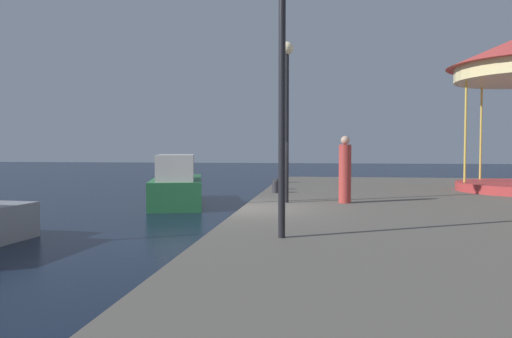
# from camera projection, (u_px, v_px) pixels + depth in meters

# --- Properties ---
(ground_plane) EXTENTS (120.00, 120.00, 0.00)m
(ground_plane) POSITION_uv_depth(u_px,v_px,m) (241.00, 239.00, 12.59)
(ground_plane) COLOR black
(motorboat_green) EXTENTS (3.29, 6.04, 2.06)m
(motorboat_green) POSITION_uv_depth(u_px,v_px,m) (177.00, 186.00, 19.96)
(motorboat_green) COLOR #236638
(motorboat_green) RESTS_ON ground
(lamp_post_near_edge) EXTENTS (0.36, 0.36, 4.59)m
(lamp_post_near_edge) POSITION_uv_depth(u_px,v_px,m) (282.00, 54.00, 8.26)
(lamp_post_near_edge) COLOR black
(lamp_post_near_edge) RESTS_ON quay_dock
(lamp_post_mid_promenade) EXTENTS (0.36, 0.36, 4.45)m
(lamp_post_mid_promenade) POSITION_uv_depth(u_px,v_px,m) (287.00, 93.00, 13.61)
(lamp_post_mid_promenade) COLOR black
(lamp_post_mid_promenade) RESTS_ON quay_dock
(bollard_south) EXTENTS (0.24, 0.24, 0.40)m
(bollard_south) POSITION_uv_depth(u_px,v_px,m) (277.00, 184.00, 17.94)
(bollard_south) COLOR #2D2D33
(bollard_south) RESTS_ON quay_dock
(bollard_center) EXTENTS (0.24, 0.24, 0.40)m
(bollard_center) POSITION_uv_depth(u_px,v_px,m) (284.00, 178.00, 21.47)
(bollard_center) COLOR #2D2D33
(bollard_center) RESTS_ON quay_dock
(bollard_north) EXTENTS (0.24, 0.24, 0.40)m
(bollard_north) POSITION_uv_depth(u_px,v_px,m) (276.00, 187.00, 16.62)
(bollard_north) COLOR #2D2D33
(bollard_north) RESTS_ON quay_dock
(person_mid_promenade) EXTENTS (0.34, 0.34, 1.85)m
(person_mid_promenade) POSITION_uv_depth(u_px,v_px,m) (345.00, 171.00, 13.60)
(person_mid_promenade) COLOR #B23833
(person_mid_promenade) RESTS_ON quay_dock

